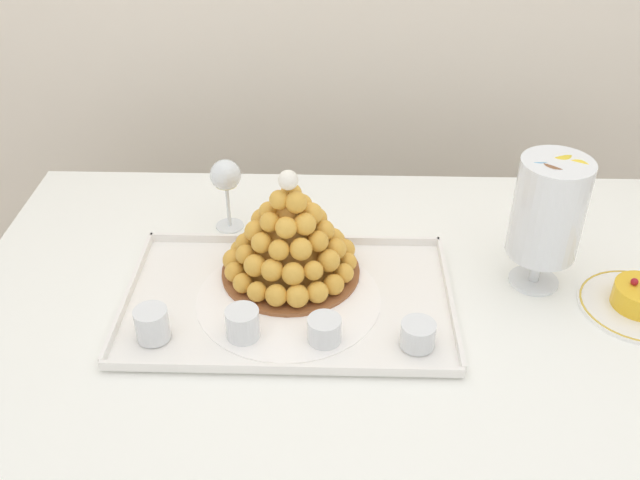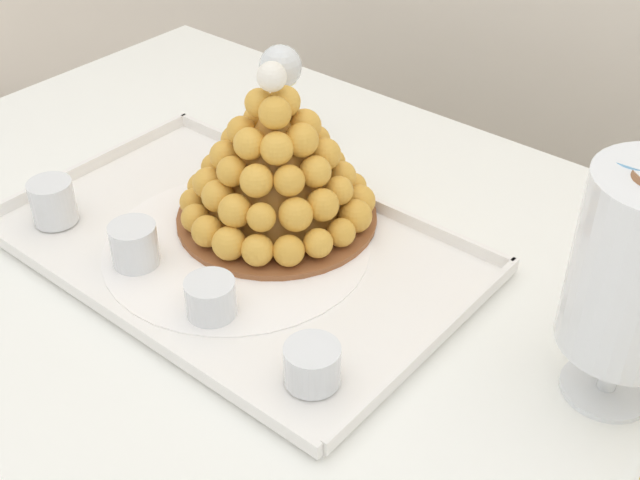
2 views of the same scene
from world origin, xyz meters
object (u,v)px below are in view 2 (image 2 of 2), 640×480
croquembouche (275,166)px  dessert_cup_mid_left (135,246)px  dessert_cup_centre (211,299)px  wine_glass (281,71)px  dessert_cup_mid_right (312,366)px  serving_tray (234,249)px  dessert_cup_left (53,203)px

croquembouche → dessert_cup_mid_left: croquembouche is taller
dessert_cup_centre → wine_glass: bearing=120.5°
dessert_cup_centre → croquembouche: bearing=110.1°
dessert_cup_mid_right → wine_glass: size_ratio=0.38×
dessert_cup_centre → wine_glass: 0.43m
serving_tray → dessert_cup_mid_right: 0.26m
serving_tray → dessert_cup_centre: size_ratio=10.27×
croquembouche → dessert_cup_left: bearing=-139.7°
croquembouche → serving_tray: bearing=-89.7°
dessert_cup_mid_right → serving_tray: bearing=153.3°
dessert_cup_left → dessert_cup_mid_right: bearing=-0.8°
dessert_cup_mid_right → dessert_cup_mid_left: bearing=177.2°
croquembouche → dessert_cup_mid_right: 0.31m
dessert_cup_centre → wine_glass: wine_glass is taller
serving_tray → wine_glass: wine_glass is taller
dessert_cup_mid_left → dessert_cup_centre: size_ratio=1.00×
croquembouche → dessert_cup_centre: 0.21m
dessert_cup_left → dessert_cup_centre: bearing=0.4°
croquembouche → wine_glass: croquembouche is taller
dessert_cup_mid_left → dessert_cup_mid_right: dessert_cup_mid_left is taller
croquembouche → dessert_cup_left: (-0.23, -0.19, -0.06)m
dessert_cup_mid_left → wine_glass: wine_glass is taller
dessert_cup_centre → wine_glass: size_ratio=0.37×
serving_tray → wine_glass: bearing=119.5°
dessert_cup_left → croquembouche: bearing=40.3°
croquembouche → wine_glass: 0.23m
croquembouche → dessert_cup_centre: croquembouche is taller
serving_tray → dessert_cup_mid_right: size_ratio=10.03×
wine_glass → dessert_cup_centre: bearing=-59.5°
serving_tray → dessert_cup_left: 0.26m
serving_tray → wine_glass: 0.32m
dessert_cup_left → wine_glass: (0.08, 0.37, 0.09)m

